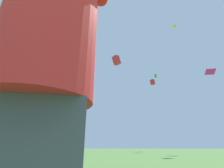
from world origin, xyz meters
TOP-DOWN VIEW (x-y plane):
  - kite_flyer_person at (-0.09, 0.25)m, footprint 0.81×0.41m
  - distant_kite_white_low_left at (8.70, 22.15)m, footprint 1.09×1.08m
  - distant_kite_red_overhead_distant at (5.46, 26.44)m, footprint 0.91×0.88m
  - distant_kite_red_low_right at (-0.74, 19.40)m, footprint 1.36×1.28m
  - distant_kite_magenta_mid_left at (8.85, 14.48)m, footprint 1.22×1.18m
  - distant_kite_green_high_right at (8.04, 34.95)m, footprint 0.69×0.71m
  - distant_kite_yellow_high_left at (10.18, 23.95)m, footprint 0.82×0.85m
  - marker_flag at (-3.79, 8.97)m, footprint 0.30×0.24m

SIDE VIEW (x-z plane):
  - kite_flyer_person at x=-0.09m, z-range -0.02..1.90m
  - marker_flag at x=-3.79m, z-range 0.60..2.22m
  - distant_kite_magenta_mid_left at x=8.85m, z-range 7.41..7.89m
  - distant_kite_red_overhead_distant at x=5.46m, z-range 11.07..12.09m
  - distant_kite_red_low_right at x=-0.74m, z-range 11.55..13.03m
  - distant_kite_white_low_left at x=8.70m, z-range 14.27..14.58m
  - distant_kite_green_high_right at x=8.04m, z-range 16.23..17.11m
  - distant_kite_yellow_high_left at x=10.18m, z-range 21.76..22.12m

